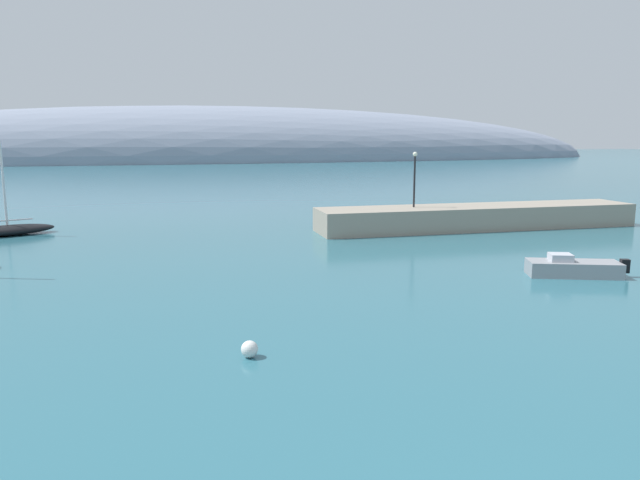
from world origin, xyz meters
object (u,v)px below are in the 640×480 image
(motorboat_grey_foreground, at_px, (573,268))
(mooring_buoy_white, at_px, (250,349))
(harbor_lamp_post, at_px, (415,173))
(sailboat_black_near_shore, at_px, (8,230))

(motorboat_grey_foreground, bearing_deg, mooring_buoy_white, 42.30)
(mooring_buoy_white, relative_size, harbor_lamp_post, 0.13)
(motorboat_grey_foreground, relative_size, mooring_buoy_white, 8.88)
(harbor_lamp_post, bearing_deg, mooring_buoy_white, -127.54)
(sailboat_black_near_shore, height_order, harbor_lamp_post, sailboat_black_near_shore)
(motorboat_grey_foreground, height_order, harbor_lamp_post, harbor_lamp_post)
(sailboat_black_near_shore, distance_m, harbor_lamp_post, 31.80)
(motorboat_grey_foreground, relative_size, harbor_lamp_post, 1.19)
(mooring_buoy_white, bearing_deg, harbor_lamp_post, 52.46)
(motorboat_grey_foreground, bearing_deg, sailboat_black_near_shore, -14.27)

